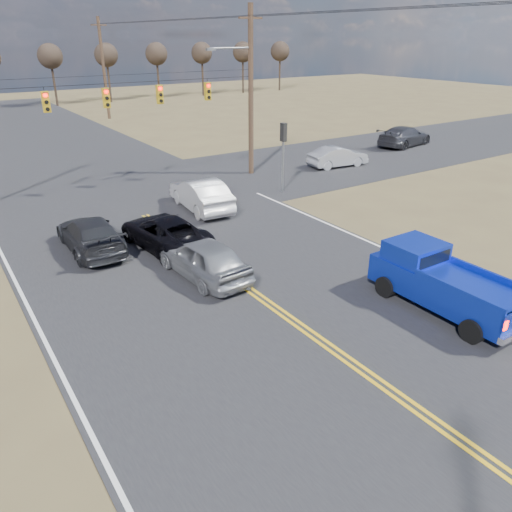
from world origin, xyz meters
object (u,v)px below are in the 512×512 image
silver_suv (204,258)px  cross_car_east_far (405,136)px  dgrey_car_queue (90,234)px  cross_car_east_near (338,157)px  pickup_truck (442,282)px  black_suv (165,232)px  white_car_queue (201,194)px

silver_suv → cross_car_east_far: bearing=-157.7°
dgrey_car_queue → cross_car_east_near: size_ratio=1.16×
pickup_truck → cross_car_east_far: 26.98m
dgrey_car_queue → black_suv: bearing=154.7°
cross_car_east_far → pickup_truck: bearing=123.9°
white_car_queue → dgrey_car_queue: white_car_queue is taller
silver_suv → white_car_queue: 7.96m
cross_car_east_near → silver_suv: bearing=129.3°
white_car_queue → cross_car_east_near: (12.09, 2.93, -0.12)m
white_car_queue → cross_car_east_far: size_ratio=0.90×
black_suv → cross_car_east_near: size_ratio=1.17×
white_car_queue → dgrey_car_queue: 6.74m
pickup_truck → dgrey_car_queue: (-8.10, 11.21, -0.24)m
silver_suv → cross_car_east_near: (15.73, 10.02, -0.07)m
dgrey_car_queue → cross_car_east_far: size_ratio=0.89×
pickup_truck → black_suv: bearing=118.8°
dgrey_car_queue → pickup_truck: bearing=127.3°
silver_suv → cross_car_east_far: size_ratio=0.82×
black_suv → cross_car_east_near: (15.73, 6.53, 0.01)m
pickup_truck → white_car_queue: (-1.73, 13.43, -0.14)m
silver_suv → cross_car_east_far: 27.78m
pickup_truck → cross_car_east_far: pickup_truck is taller
silver_suv → black_suv: size_ratio=0.91×
cross_car_east_far → black_suv: bearing=99.8°
pickup_truck → cross_car_east_far: bearing=43.6°
black_suv → white_car_queue: size_ratio=1.00×
white_car_queue → cross_car_east_far: 21.92m
white_car_queue → cross_car_east_near: size_ratio=1.17×
cross_car_east_near → dgrey_car_queue: bearing=112.4°
dgrey_car_queue → white_car_queue: bearing=-159.3°
black_suv → cross_car_east_far: (24.95, 8.72, 0.11)m
silver_suv → cross_car_east_far: cross_car_east_far is taller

